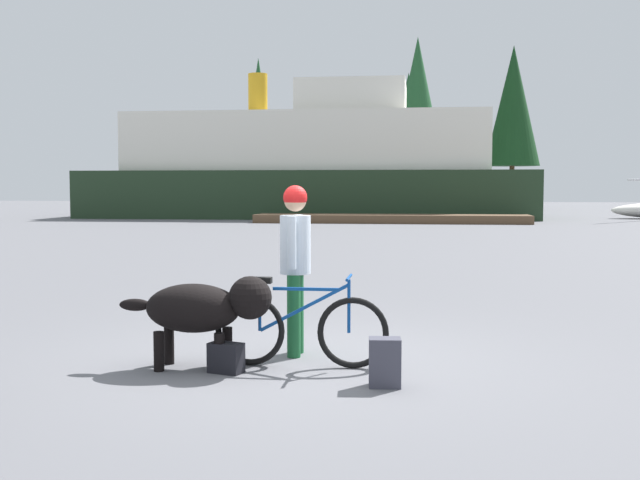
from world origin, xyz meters
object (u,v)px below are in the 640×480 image
backpack (385,362)px  dog (205,308)px  bicycle (299,328)px  person_cyclist (295,252)px  handbag_pannier (226,358)px  ferry_boat (311,167)px

backpack → dog: bearing=165.6°
bicycle → backpack: bearing=-36.8°
person_cyclist → dog: (-0.77, -0.72, -0.48)m
bicycle → handbag_pannier: bicycle is taller
backpack → ferry_boat: bearing=99.0°
backpack → ferry_boat: size_ratio=0.02×
dog → ferry_boat: ferry_boat is taller
bicycle → backpack: bicycle is taller
backpack → handbag_pannier: size_ratio=1.35×
bicycle → handbag_pannier: size_ratio=5.37×
bicycle → ferry_boat: size_ratio=0.07×
bicycle → ferry_boat: ferry_boat is taller
bicycle → dog: bearing=-167.7°
bicycle → dog: dog is taller
person_cyclist → ferry_boat: (-4.94, 36.19, 1.75)m
bicycle → person_cyclist: bearing=103.4°
bicycle → backpack: size_ratio=3.96×
person_cyclist → ferry_boat: size_ratio=0.07×
handbag_pannier → ferry_boat: size_ratio=0.01×
person_cyclist → dog: bearing=-137.1°
bicycle → ferry_boat: (-5.06, 36.71, 2.45)m
bicycle → backpack: (0.86, -0.65, -0.16)m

